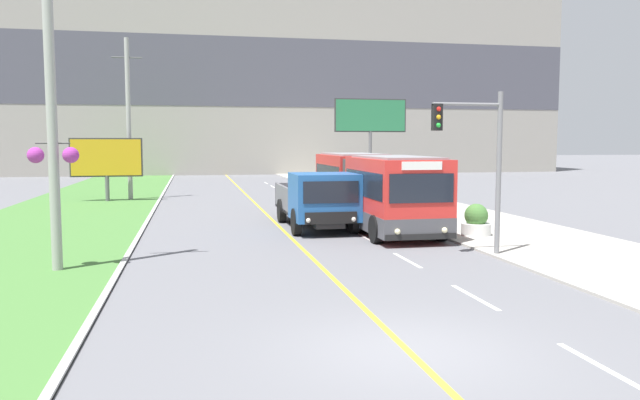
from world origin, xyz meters
TOP-DOWN VIEW (x-y plane):
  - ground_plane at (0.00, 0.00)m, footprint 300.00×300.00m
  - lane_marking_centre at (0.41, 2.89)m, footprint 2.88×140.00m
  - apartment_block_background at (0.00, 62.95)m, footprint 80.00×8.04m
  - city_bus at (3.96, 15.73)m, footprint 2.73×11.91m
  - dump_truck at (1.43, 14.64)m, footprint 2.56×7.01m
  - utility_pole_near at (-7.26, 8.27)m, footprint 1.80×0.44m
  - utility_pole_far at (-7.35, 30.26)m, footprint 1.80×0.28m
  - traffic_light_mast at (5.04, 7.93)m, footprint 2.28×0.32m
  - billboard_large at (9.33, 34.59)m, footprint 5.40×0.24m
  - billboard_small at (-8.60, 29.33)m, footprint 4.19×0.24m
  - planter_round_near at (6.82, 11.66)m, footprint 1.10×1.10m
  - planter_round_second at (6.90, 15.27)m, footprint 1.05×1.05m
  - planter_round_third at (6.88, 18.88)m, footprint 1.11×1.11m

SIDE VIEW (x-z plane):
  - ground_plane at x=0.00m, z-range 0.00..0.00m
  - lane_marking_centre at x=0.41m, z-range 0.00..0.01m
  - planter_round_second at x=6.90m, z-range 0.01..1.16m
  - planter_round_near at x=6.82m, z-range 0.00..1.19m
  - planter_round_third at x=6.88m, z-range 0.00..1.20m
  - dump_truck at x=1.43m, z-range 0.02..2.37m
  - city_bus at x=3.96m, z-range 0.02..3.05m
  - billboard_small at x=-8.60m, z-range 0.67..4.48m
  - traffic_light_mast at x=5.04m, z-range 0.73..5.82m
  - utility_pole_near at x=-7.26m, z-range -0.28..9.75m
  - utility_pole_far at x=-7.35m, z-range 0.06..9.94m
  - billboard_large at x=9.33m, z-range 1.88..8.63m
  - apartment_block_background at x=0.00m, z-range 0.00..21.36m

